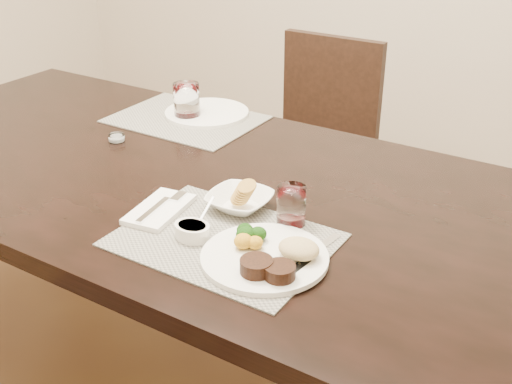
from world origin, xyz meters
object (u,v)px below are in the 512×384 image
Objects in this scene: chair_far at (317,140)px; steak_knife at (300,266)px; far_plate at (207,113)px; cracker_bowl at (240,200)px; wine_glass_near at (291,208)px; dinner_plate at (269,256)px.

steak_knife is at bearing -64.78° from chair_far.
steak_knife is 0.94m from far_plate.
chair_far is at bearing 106.70° from cracker_bowl.
cracker_bowl reaches higher than steak_knife.
chair_far reaches higher than wine_glass_near.
dinner_plate is 0.97× the size of far_plate.
dinner_plate is 0.25m from cracker_bowl.
cracker_bowl reaches higher than dinner_plate.
wine_glass_near is 0.76m from far_plate.
wine_glass_near is at bearing 131.72° from steak_knife.
cracker_bowl is 0.14m from wine_glass_near.
wine_glass_near reaches higher than dinner_plate.
chair_far is 1.32m from steak_knife.
wine_glass_near reaches higher than cracker_bowl.
wine_glass_near is at bearing 0.00° from cracker_bowl.
far_plate is (-0.63, 0.65, -0.01)m from dinner_plate.
cracker_bowl is 1.71× the size of wine_glass_near.
dinner_plate reaches higher than far_plate.
steak_knife is at bearing -55.13° from wine_glass_near.
far_plate is (-0.59, 0.48, -0.03)m from wine_glass_near.
wine_glass_near is at bearing 102.67° from dinner_plate.
cracker_bowl is (-0.18, 0.17, 0.01)m from dinner_plate.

